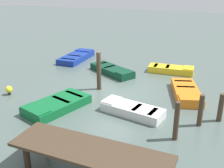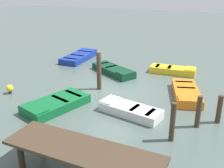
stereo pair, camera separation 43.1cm
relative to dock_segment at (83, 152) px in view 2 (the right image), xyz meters
name	(u,v)px [view 2 (the right image)]	position (x,y,z in m)	size (l,w,h in m)	color
ground_plane	(112,90)	(1.81, -6.62, -0.82)	(80.00, 80.00, 0.00)	#4C5B56
dock_segment	(83,152)	(0.00, 0.00, 0.00)	(4.95, 1.67, 0.95)	#423323
rowboat_dark_green	(113,70)	(2.78, -9.20, -0.61)	(3.34, 2.62, 0.46)	#0C3823
rowboat_orange	(186,93)	(-2.01, -7.24, -0.61)	(1.99, 3.36, 0.46)	orange
rowboat_blue	(79,57)	(6.35, -11.19, -0.61)	(1.41, 3.42, 0.46)	navy
rowboat_white	(130,110)	(0.00, -4.33, -0.61)	(2.93, 1.58, 0.46)	silver
rowboat_green	(56,104)	(3.37, -3.59, -0.61)	(2.38, 3.34, 0.46)	#0F602D
rowboat_yellow	(173,70)	(-0.68, -10.69, -0.61)	(2.80, 1.07, 0.46)	gold
mooring_piling_near_left	(219,109)	(-3.62, -5.04, -0.21)	(0.21, 0.21, 1.23)	#423323
mooring_piling_far_right	(99,71)	(2.51, -6.50, 0.21)	(0.24, 0.24, 2.07)	#423323
mooring_piling_mid_left	(173,122)	(-2.09, -2.95, -0.06)	(0.20, 0.20, 1.53)	#423323
mooring_piling_near_right	(198,112)	(-2.86, -4.35, -0.15)	(0.20, 0.20, 1.35)	#423323
marker_buoy	(10,88)	(6.55, -4.15, -0.54)	(0.36, 0.36, 0.48)	#262626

